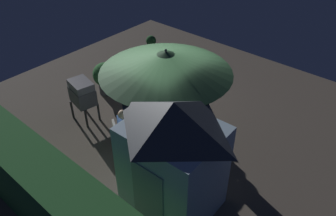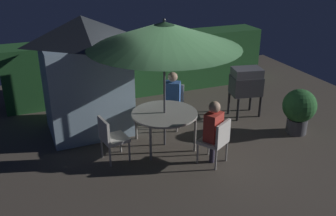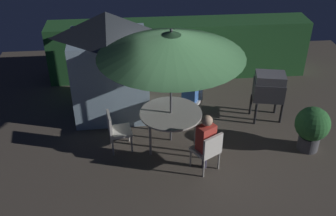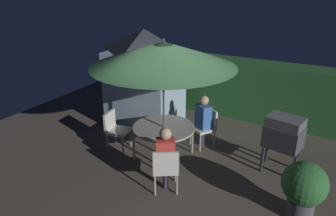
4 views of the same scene
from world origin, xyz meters
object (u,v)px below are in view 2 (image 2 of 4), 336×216
patio_umbrella (164,35)px  chair_far_side (173,102)px  chair_near_shed (217,139)px  potted_plant_by_grill (299,109)px  bbq_grill (246,82)px  person_in_red (214,125)px  chair_toward_hedge (111,136)px  patio_table (165,115)px  person_in_blue (173,92)px  garden_shed (86,75)px

patio_umbrella → chair_far_side: 2.12m
chair_near_shed → potted_plant_by_grill: 2.33m
chair_far_side → patio_umbrella: bearing=-121.4°
bbq_grill → chair_near_shed: 2.45m
person_in_red → bbq_grill: bearing=43.4°
chair_near_shed → person_in_red: 0.28m
patio_umbrella → chair_toward_hedge: patio_umbrella is taller
chair_toward_hedge → patio_table: bearing=9.7°
chair_near_shed → chair_toward_hedge: 2.00m
potted_plant_by_grill → person_in_red: 2.37m
patio_umbrella → person_in_blue: size_ratio=2.33×
patio_table → person_in_red: bearing=-58.7°
chair_near_shed → chair_toward_hedge: (-1.82, 0.85, 0.00)m
chair_near_shed → person_in_blue: 1.95m
bbq_grill → person_in_blue: size_ratio=0.95×
chair_far_side → person_in_blue: 0.28m
patio_table → potted_plant_by_grill: potted_plant_by_grill is taller
chair_near_shed → person_in_blue: person_in_blue is taller
chair_near_shed → person_in_red: bearing=121.3°
patio_table → person_in_blue: (0.54, 0.88, 0.10)m
bbq_grill → person_in_red: person_in_red is taller
chair_near_shed → person_in_red: person_in_red is taller
chair_toward_hedge → potted_plant_by_grill: bearing=-5.0°
garden_shed → bbq_grill: 3.73m
garden_shed → chair_near_shed: (1.94, -2.35, -0.78)m
patio_table → chair_near_shed: (0.64, -1.05, -0.16)m
patio_umbrella → potted_plant_by_grill: size_ratio=2.89×
patio_table → patio_umbrella: bearing=-45.0°
chair_far_side → person_in_red: person_in_red is taller
patio_table → person_in_red: (0.59, -0.97, 0.10)m
garden_shed → chair_toward_hedge: size_ratio=2.83×
chair_far_side → person_in_blue: person_in_blue is taller
chair_toward_hedge → person_in_blue: bearing=32.3°
patio_table → patio_umbrella: size_ratio=0.46×
patio_table → person_in_blue: bearing=58.6°
garden_shed → person_in_red: size_ratio=2.02×
chair_near_shed → chair_far_side: bearing=91.6°
person_in_red → person_in_blue: 1.86m
patio_table → potted_plant_by_grill: 2.98m
bbq_grill → potted_plant_by_grill: 1.39m
patio_umbrella → chair_near_shed: size_ratio=3.26×
bbq_grill → potted_plant_by_grill: bearing=-65.2°
potted_plant_by_grill → person_in_red: (-2.33, -0.42, 0.21)m
patio_umbrella → chair_far_side: (0.58, 0.96, -1.80)m
chair_near_shed → bbq_grill: bearing=45.4°
garden_shed → person_in_red: garden_shed is taller
chair_far_side → person_in_red: bearing=-89.7°
patio_umbrella → potted_plant_by_grill: patio_umbrella is taller
bbq_grill → chair_near_shed: bbq_grill is taller
garden_shed → patio_umbrella: 2.10m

